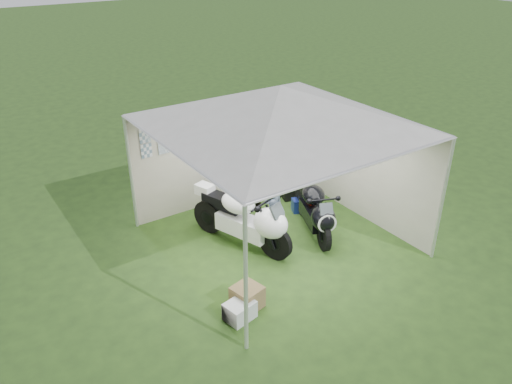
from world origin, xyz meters
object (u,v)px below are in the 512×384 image
Objects in this scene: person_blue_jacket at (275,206)px; crate_0 at (240,311)px; canopy_tent at (279,110)px; motorcycle_white at (246,218)px; person_dark_jacket at (246,186)px; crate_1 at (247,297)px; equipment_box at (292,188)px; motorcycle_black at (315,209)px; paddock_stand at (301,205)px.

crate_0 is at bearing -18.74° from person_blue_jacket.
canopy_tent is 2.64× the size of motorcycle_white.
crate_0 is (-1.67, -2.38, -0.65)m from person_dark_jacket.
crate_1 is at bearing -17.81° from person_blue_jacket.
crate_0 is at bearing 50.32° from person_dark_jacket.
equipment_box is (1.39, 0.28, -0.57)m from person_dark_jacket.
motorcycle_white is 0.95m from person_dark_jacket.
motorcycle_black is at bearing -111.45° from equipment_box.
canopy_tent reaches higher than person_dark_jacket.
crate_0 is 0.29m from crate_1.
crate_0 is (-1.16, -1.61, -0.47)m from motorcycle_white.
motorcycle_black is at bearing 25.77° from crate_1.
canopy_tent is 13.77× the size of crate_1.
paddock_stand is at bearing 36.34° from crate_1.
canopy_tent is at bearing 163.82° from person_blue_jacket.
equipment_box is at bearing 10.12° from motorcycle_white.
motorcycle_white is at bearing 57.54° from crate_1.
crate_0 is (-1.65, -1.37, -0.67)m from person_blue_jacket.
person_blue_jacket is (-0.86, 0.12, 0.28)m from motorcycle_black.
person_blue_jacket reaches higher than motorcycle_white.
person_blue_jacket is at bearing -165.43° from motorcycle_black.
motorcycle_black is 0.91m from person_blue_jacket.
motorcycle_white is 1.35× the size of person_dark_jacket.
equipment_box is 1.08× the size of crate_1.
person_blue_jacket is at bearing -149.50° from paddock_stand.
canopy_tent reaches higher than motorcycle_black.
canopy_tent is 3.33m from crate_0.
person_blue_jacket is (-0.02, -1.01, 0.01)m from person_dark_jacket.
crate_1 is (-2.60, -1.92, 0.04)m from paddock_stand.
crate_1 reaches higher than paddock_stand.
canopy_tent is 13.00× the size of crate_0.
motorcycle_white is 0.58m from person_blue_jacket.
canopy_tent is 2.06m from motorcycle_white.
paddock_stand is 1.54m from person_blue_jacket.
motorcycle_black is 0.97m from paddock_stand.
motorcycle_white is 4.82× the size of equipment_box.
equipment_box is at bearing 69.76° from paddock_stand.
motorcycle_black is 1.14× the size of person_blue_jacket.
canopy_tent is at bearing 39.93° from crate_0.
canopy_tent is at bearing 90.17° from person_dark_jacket.
canopy_tent is 3.48× the size of person_blue_jacket.
motorcycle_black is 1.55m from equipment_box.
motorcycle_black is 4.25× the size of crate_0.
canopy_tent is 3.55× the size of person_dark_jacket.
paddock_stand is 0.84× the size of equipment_box.
canopy_tent is at bearing 40.82° from crate_1.
person_blue_jacket reaches higher than motorcycle_black.
motorcycle_white is 2.04m from crate_0.
paddock_stand is at bearing 90.00° from motorcycle_black.
paddock_stand is (1.10, 0.61, -2.44)m from canopy_tent.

